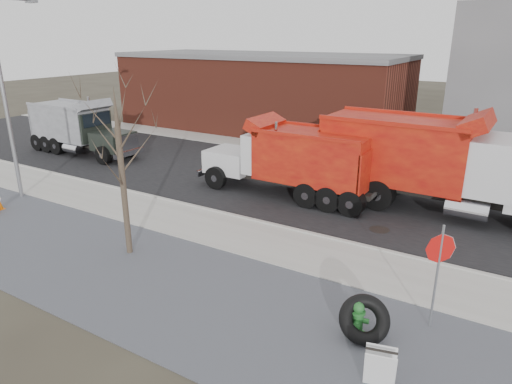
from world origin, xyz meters
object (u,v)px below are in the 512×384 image
Objects in this scene: fire_hydrant at (357,321)px; stop_sign at (439,259)px; dump_truck_red_b at (293,158)px; sandwich_board at (380,368)px; dump_truck_red_a at (430,160)px; truck_tire at (364,320)px; dump_truck_grey at (79,126)px.

fire_hydrant is 0.34× the size of stop_sign.
dump_truck_red_b reaches higher than stop_sign.
dump_truck_red_a is at bearing 83.64° from sandwich_board.
dump_truck_red_b is (-6.48, 9.07, 1.21)m from sandwich_board.
truck_tire is at bearing -9.58° from fire_hydrant.
dump_truck_grey is (-20.61, 6.80, -0.19)m from stop_sign.
dump_truck_red_b is (-5.74, 7.79, 1.15)m from truck_tire.
dump_truck_red_a reaches higher than fire_hydrant.
fire_hydrant is at bearing -154.06° from stop_sign.
dump_truck_grey reaches higher than fire_hydrant.
dump_truck_red_a is 1.42× the size of dump_truck_grey.
sandwich_board is at bearing -81.59° from dump_truck_red_a.
fire_hydrant is at bearing -86.10° from dump_truck_red_a.
truck_tire is 1.78× the size of sandwich_board.
fire_hydrant is 20.90m from dump_truck_grey.
dump_truck_red_a reaches higher than dump_truck_grey.
fire_hydrant is 0.12× the size of dump_truck_red_b.
dump_truck_grey is (-19.41, 8.03, 1.09)m from truck_tire.
stop_sign is at bearing -76.11° from dump_truck_red_a.
sandwich_board is at bearing 125.92° from dump_truck_red_b.
dump_truck_grey is at bearing -0.63° from dump_truck_red_b.
fire_hydrant is at bearing -21.61° from dump_truck_grey.
dump_truck_red_b is 13.67m from dump_truck_grey.
dump_truck_grey is at bearing -175.62° from dump_truck_red_a.
fire_hydrant reaches higher than sandwich_board.
stop_sign is 9.55m from dump_truck_red_b.
fire_hydrant is 1.08× the size of sandwich_board.
fire_hydrant is at bearing 126.01° from dump_truck_red_b.
dump_truck_red_a reaches higher than dump_truck_red_b.
stop_sign reaches higher than fire_hydrant.
dump_truck_red_b is (-5.59, 7.80, 1.25)m from fire_hydrant.
dump_truck_red_b is at bearing 120.00° from stop_sign.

